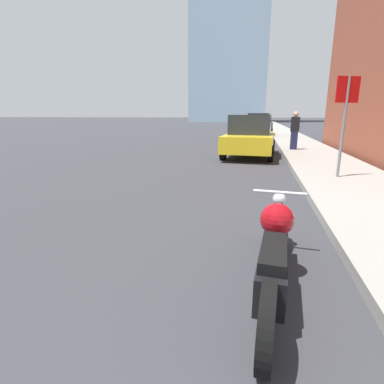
{
  "coord_description": "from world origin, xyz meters",
  "views": [
    {
      "loc": [
        2.57,
        1.94,
        1.67
      ],
      "look_at": [
        1.61,
        6.32,
        0.51
      ],
      "focal_mm": 28.0,
      "sensor_mm": 36.0,
      "label": 1
    }
  ],
  "objects_px": {
    "parked_car_black": "(259,125)",
    "pedestrian": "(295,130)",
    "stop_sign": "(345,110)",
    "parked_car_yellow": "(250,136)",
    "parked_car_green": "(258,122)",
    "motorcycle": "(274,250)",
    "parked_car_silver": "(259,120)"
  },
  "relations": [
    {
      "from": "parked_car_black",
      "to": "parked_car_green",
      "type": "xyz_separation_m",
      "value": [
        -0.14,
        13.0,
        -0.01
      ]
    },
    {
      "from": "parked_car_yellow",
      "to": "parked_car_green",
      "type": "xyz_separation_m",
      "value": [
        0.19,
        24.5,
        0.06
      ]
    },
    {
      "from": "parked_car_yellow",
      "to": "parked_car_green",
      "type": "bearing_deg",
      "value": 93.05
    },
    {
      "from": "parked_car_black",
      "to": "pedestrian",
      "type": "relative_size",
      "value": 2.79
    },
    {
      "from": "parked_car_black",
      "to": "pedestrian",
      "type": "bearing_deg",
      "value": -74.98
    },
    {
      "from": "motorcycle",
      "to": "parked_car_green",
      "type": "bearing_deg",
      "value": 95.62
    },
    {
      "from": "parked_car_green",
      "to": "parked_car_silver",
      "type": "distance_m",
      "value": 11.15
    },
    {
      "from": "parked_car_green",
      "to": "pedestrian",
      "type": "bearing_deg",
      "value": -86.86
    },
    {
      "from": "parked_car_black",
      "to": "parked_car_green",
      "type": "height_order",
      "value": "parked_car_black"
    },
    {
      "from": "motorcycle",
      "to": "parked_car_silver",
      "type": "bearing_deg",
      "value": 95.36
    },
    {
      "from": "parked_car_black",
      "to": "parked_car_silver",
      "type": "relative_size",
      "value": 1.13
    },
    {
      "from": "parked_car_silver",
      "to": "stop_sign",
      "type": "relative_size",
      "value": 1.72
    },
    {
      "from": "parked_car_black",
      "to": "stop_sign",
      "type": "relative_size",
      "value": 1.94
    },
    {
      "from": "pedestrian",
      "to": "parked_car_black",
      "type": "bearing_deg",
      "value": 99.04
    },
    {
      "from": "motorcycle",
      "to": "parked_car_black",
      "type": "xyz_separation_m",
      "value": [
        -0.2,
        21.29,
        0.49
      ]
    },
    {
      "from": "parked_car_yellow",
      "to": "stop_sign",
      "type": "xyz_separation_m",
      "value": [
        2.33,
        -4.52,
        0.96
      ]
    },
    {
      "from": "parked_car_silver",
      "to": "parked_car_black",
      "type": "bearing_deg",
      "value": -84.39
    },
    {
      "from": "stop_sign",
      "to": "pedestrian",
      "type": "height_order",
      "value": "stop_sign"
    },
    {
      "from": "parked_car_yellow",
      "to": "parked_car_black",
      "type": "bearing_deg",
      "value": 91.85
    },
    {
      "from": "parked_car_green",
      "to": "parked_car_silver",
      "type": "bearing_deg",
      "value": 88.43
    },
    {
      "from": "motorcycle",
      "to": "pedestrian",
      "type": "relative_size",
      "value": 1.55
    },
    {
      "from": "parked_car_black",
      "to": "stop_sign",
      "type": "distance_m",
      "value": 16.17
    },
    {
      "from": "parked_car_green",
      "to": "pedestrian",
      "type": "relative_size",
      "value": 2.61
    },
    {
      "from": "parked_car_silver",
      "to": "pedestrian",
      "type": "xyz_separation_m",
      "value": [
        1.61,
        -33.95,
        0.16
      ]
    },
    {
      "from": "stop_sign",
      "to": "parked_car_yellow",
      "type": "bearing_deg",
      "value": 117.25
    },
    {
      "from": "motorcycle",
      "to": "parked_car_silver",
      "type": "height_order",
      "value": "parked_car_silver"
    },
    {
      "from": "parked_car_black",
      "to": "pedestrian",
      "type": "height_order",
      "value": "pedestrian"
    },
    {
      "from": "parked_car_green",
      "to": "parked_car_silver",
      "type": "relative_size",
      "value": 1.05
    },
    {
      "from": "motorcycle",
      "to": "pedestrian",
      "type": "distance_m",
      "value": 11.58
    },
    {
      "from": "motorcycle",
      "to": "parked_car_black",
      "type": "bearing_deg",
      "value": 95.59
    },
    {
      "from": "motorcycle",
      "to": "parked_car_green",
      "type": "height_order",
      "value": "parked_car_green"
    },
    {
      "from": "parked_car_green",
      "to": "stop_sign",
      "type": "relative_size",
      "value": 1.81
    }
  ]
}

